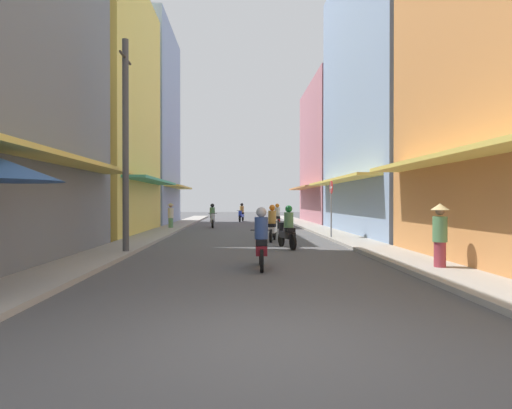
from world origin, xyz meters
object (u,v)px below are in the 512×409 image
object	(u,v)px
motorbike_red	(277,217)
pedestrian_crossing	(171,214)
motorbike_maroon	(261,241)
utility_pole	(126,145)
motorbike_black	(287,229)
pedestrian_midway	(440,233)
motorbike_blue	(241,213)
motorbike_silver	(212,217)
motorbike_white	(273,225)
street_sign_no_entry	(331,201)

from	to	relation	value
motorbike_red	pedestrian_crossing	distance (m)	6.71
motorbike_maroon	utility_pole	distance (m)	5.86
pedestrian_crossing	motorbike_black	bearing A→B (deg)	-60.46
motorbike_red	utility_pole	world-z (taller)	utility_pole
motorbike_black	pedestrian_crossing	size ratio (longest dim) A/B	1.09
motorbike_black	pedestrian_crossing	world-z (taller)	pedestrian_crossing
motorbike_red	utility_pole	xyz separation A→B (m)	(-6.09, -13.25, 2.84)
motorbike_maroon	pedestrian_midway	size ratio (longest dim) A/B	1.08
motorbike_blue	motorbike_red	xyz separation A→B (m)	(2.24, -8.64, 0.00)
motorbike_blue	motorbike_silver	world-z (taller)	same
motorbike_black	motorbike_maroon	bearing A→B (deg)	-104.79
motorbike_silver	motorbike_red	world-z (taller)	same
motorbike_red	pedestrian_crossing	bearing A→B (deg)	-169.47
pedestrian_midway	pedestrian_crossing	xyz separation A→B (m)	(-9.05, 15.63, -0.02)
motorbike_silver	motorbike_red	distance (m)	4.23
motorbike_maroon	motorbike_white	distance (m)	7.38
motorbike_blue	motorbike_white	distance (m)	17.53
pedestrian_crossing	motorbike_maroon	bearing A→B (deg)	-72.48
motorbike_black	pedestrian_midway	distance (m)	6.08
motorbike_blue	motorbike_silver	xyz separation A→B (m)	(-1.95, -8.04, 0.00)
pedestrian_midway	motorbike_blue	bearing A→B (deg)	100.42
motorbike_maroon	motorbike_black	world-z (taller)	same
motorbike_silver	pedestrian_midway	size ratio (longest dim) A/B	1.08
motorbike_black	pedestrian_midway	size ratio (longest dim) A/B	1.07
motorbike_blue	motorbike_silver	distance (m)	8.27
motorbike_silver	utility_pole	size ratio (longest dim) A/B	0.26
motorbike_maroon	utility_pole	size ratio (longest dim) A/B	0.26
motorbike_red	pedestrian_crossing	world-z (taller)	pedestrian_crossing
pedestrian_crossing	utility_pole	distance (m)	12.31
motorbike_silver	utility_pole	world-z (taller)	utility_pole
motorbike_blue	motorbike_black	xyz separation A→B (m)	(1.55, -20.30, 0.00)
motorbike_silver	street_sign_no_entry	bearing A→B (deg)	-56.39
motorbike_maroon	motorbike_red	distance (m)	16.28
motorbike_blue	street_sign_no_entry	bearing A→B (deg)	-76.88
motorbike_maroon	utility_pole	xyz separation A→B (m)	(-4.21, 2.92, 2.84)
pedestrian_midway	motorbike_silver	bearing A→B (deg)	110.80
motorbike_blue	street_sign_no_entry	size ratio (longest dim) A/B	0.67
motorbike_blue	motorbike_white	size ratio (longest dim) A/B	1.00
motorbike_maroon	motorbike_blue	bearing A→B (deg)	90.82
motorbike_white	street_sign_no_entry	world-z (taller)	street_sign_no_entry
motorbike_maroon	motorbike_red	world-z (taller)	same
motorbike_white	utility_pole	size ratio (longest dim) A/B	0.26
motorbike_red	pedestrian_midway	xyz separation A→B (m)	(2.45, -16.86, 0.24)
motorbike_red	street_sign_no_entry	size ratio (longest dim) A/B	0.68
motorbike_black	motorbike_red	distance (m)	11.68
motorbike_black	utility_pole	distance (m)	6.31
motorbike_white	pedestrian_midway	bearing A→B (deg)	-66.77
street_sign_no_entry	motorbike_black	bearing A→B (deg)	-124.95
motorbike_silver	motorbike_black	bearing A→B (deg)	-74.10
motorbike_black	motorbike_white	xyz separation A→B (m)	(-0.30, 2.81, 0.00)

